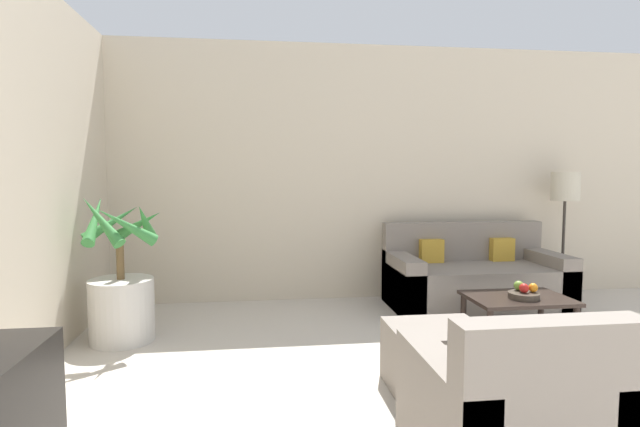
% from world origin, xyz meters
% --- Properties ---
extents(wall_back, '(8.73, 0.06, 2.70)m').
position_xyz_m(wall_back, '(0.00, 5.94, 1.35)').
color(wall_back, beige).
rests_on(wall_back, ground_plane).
extents(potted_palm, '(0.68, 0.69, 1.20)m').
position_xyz_m(potted_palm, '(-3.16, 4.77, 0.39)').
color(potted_palm, beige).
rests_on(potted_palm, ground_plane).
extents(sofa_loveseat, '(1.72, 0.86, 0.83)m').
position_xyz_m(sofa_loveseat, '(0.10, 5.40, 0.28)').
color(sofa_loveseat, gray).
rests_on(sofa_loveseat, ground_plane).
extents(floor_lamp, '(0.29, 0.29, 1.36)m').
position_xyz_m(floor_lamp, '(1.18, 5.58, 1.13)').
color(floor_lamp, '#2D2823').
rests_on(floor_lamp, ground_plane).
extents(coffee_table, '(0.81, 0.58, 0.34)m').
position_xyz_m(coffee_table, '(0.04, 4.44, 0.29)').
color(coffee_table, black).
rests_on(coffee_table, ground_plane).
extents(fruit_bowl, '(0.24, 0.24, 0.05)m').
position_xyz_m(fruit_bowl, '(0.05, 4.38, 0.37)').
color(fruit_bowl, '#42382D').
rests_on(fruit_bowl, coffee_table).
extents(apple_red, '(0.08, 0.08, 0.08)m').
position_xyz_m(apple_red, '(0.05, 4.37, 0.43)').
color(apple_red, red).
rests_on(apple_red, fruit_bowl).
extents(apple_green, '(0.08, 0.08, 0.08)m').
position_xyz_m(apple_green, '(0.05, 4.45, 0.43)').
color(apple_green, olive).
rests_on(apple_green, fruit_bowl).
extents(orange_fruit, '(0.07, 0.07, 0.07)m').
position_xyz_m(orange_fruit, '(0.13, 4.38, 0.43)').
color(orange_fruit, orange).
rests_on(orange_fruit, fruit_bowl).
extents(armchair, '(0.78, 0.85, 0.79)m').
position_xyz_m(armchair, '(-0.97, 2.71, 0.27)').
color(armchair, gray).
rests_on(armchair, ground_plane).
extents(ottoman, '(0.58, 0.52, 0.40)m').
position_xyz_m(ottoman, '(-0.98, 3.57, 0.20)').
color(ottoman, gray).
rests_on(ottoman, ground_plane).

